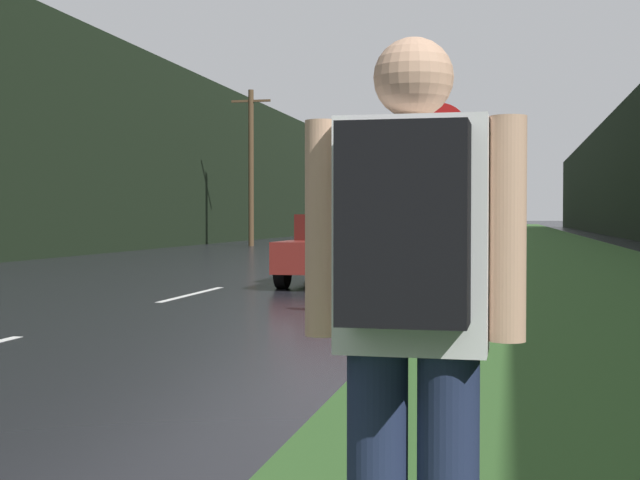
{
  "coord_description": "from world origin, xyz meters",
  "views": [
    {
      "loc": [
        5.3,
        -0.68,
        1.32
      ],
      "look_at": [
        2.19,
        13.88,
        0.93
      ],
      "focal_mm": 50.0,
      "sensor_mm": 36.0,
      "label": 1
    }
  ],
  "objects_px": {
    "stop_sign": "(439,188)",
    "car_passing_far": "(436,230)",
    "car_oncoming": "(391,226)",
    "car_passing_near": "(340,249)",
    "delivery_truck": "(422,211)",
    "hitchhiker_with_backpack": "(411,312)"
  },
  "relations": [
    {
      "from": "stop_sign",
      "to": "car_passing_far",
      "type": "xyz_separation_m",
      "value": [
        -2.44,
        29.61,
        -0.95
      ]
    },
    {
      "from": "car_passing_far",
      "to": "car_oncoming",
      "type": "height_order",
      "value": "car_oncoming"
    },
    {
      "from": "car_passing_near",
      "to": "car_oncoming",
      "type": "relative_size",
      "value": 0.94
    },
    {
      "from": "car_passing_near",
      "to": "car_passing_far",
      "type": "distance_m",
      "value": 23.25
    },
    {
      "from": "car_oncoming",
      "to": "delivery_truck",
      "type": "height_order",
      "value": "delivery_truck"
    },
    {
      "from": "stop_sign",
      "to": "car_passing_near",
      "type": "xyz_separation_m",
      "value": [
        -2.44,
        6.36,
        -0.97
      ]
    },
    {
      "from": "car_passing_far",
      "to": "delivery_truck",
      "type": "relative_size",
      "value": 0.53
    },
    {
      "from": "delivery_truck",
      "to": "hitchhiker_with_backpack",
      "type": "bearing_deg",
      "value": -84.52
    },
    {
      "from": "car_passing_far",
      "to": "delivery_truck",
      "type": "bearing_deg",
      "value": -83.52
    },
    {
      "from": "stop_sign",
      "to": "car_passing_far",
      "type": "bearing_deg",
      "value": 94.71
    },
    {
      "from": "stop_sign",
      "to": "car_oncoming",
      "type": "bearing_deg",
      "value": 98.23
    },
    {
      "from": "stop_sign",
      "to": "delivery_truck",
      "type": "xyz_separation_m",
      "value": [
        -6.48,
        65.17,
        0.11
      ]
    },
    {
      "from": "hitchhiker_with_backpack",
      "to": "car_oncoming",
      "type": "bearing_deg",
      "value": 98.17
    },
    {
      "from": "stop_sign",
      "to": "car_passing_far",
      "type": "height_order",
      "value": "stop_sign"
    },
    {
      "from": "hitchhiker_with_backpack",
      "to": "stop_sign",
      "type": "bearing_deg",
      "value": 94.52
    },
    {
      "from": "hitchhiker_with_backpack",
      "to": "car_oncoming",
      "type": "height_order",
      "value": "hitchhiker_with_backpack"
    },
    {
      "from": "hitchhiker_with_backpack",
      "to": "car_passing_near",
      "type": "height_order",
      "value": "hitchhiker_with_backpack"
    },
    {
      "from": "hitchhiker_with_backpack",
      "to": "car_passing_near",
      "type": "bearing_deg",
      "value": 102.2
    },
    {
      "from": "car_passing_near",
      "to": "car_oncoming",
      "type": "height_order",
      "value": "car_oncoming"
    },
    {
      "from": "hitchhiker_with_backpack",
      "to": "car_oncoming",
      "type": "relative_size",
      "value": 0.43
    },
    {
      "from": "car_oncoming",
      "to": "hitchhiker_with_backpack",
      "type": "bearing_deg",
      "value": -82.44
    },
    {
      "from": "car_passing_near",
      "to": "delivery_truck",
      "type": "bearing_deg",
      "value": -86.07
    }
  ]
}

